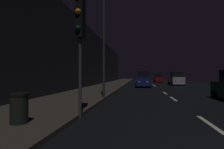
{
  "coord_description": "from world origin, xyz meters",
  "views": [
    {
      "loc": [
        -2.33,
        -3.27,
        1.63
      ],
      "look_at": [
        -5.72,
        18.67,
        1.72
      ],
      "focal_mm": 28.01,
      "sensor_mm": 36.0,
      "label": 1
    }
  ],
  "objects_px": {
    "traffic_light_near_left": "(80,23)",
    "car_distant_taillights": "(158,78)",
    "trash_bin_curbside": "(19,108)",
    "car_approaching_headlights": "(143,80)",
    "streetlamp_overhead": "(110,17)",
    "car_parked_right_far": "(176,79)"
  },
  "relations": [
    {
      "from": "traffic_light_near_left",
      "to": "car_distant_taillights",
      "type": "distance_m",
      "value": 35.52
    },
    {
      "from": "trash_bin_curbside",
      "to": "car_approaching_headlights",
      "type": "height_order",
      "value": "car_approaching_headlights"
    },
    {
      "from": "streetlamp_overhead",
      "to": "car_parked_right_far",
      "type": "bearing_deg",
      "value": 66.59
    },
    {
      "from": "streetlamp_overhead",
      "to": "trash_bin_curbside",
      "type": "relative_size",
      "value": 9.1
    },
    {
      "from": "car_parked_right_far",
      "to": "traffic_light_near_left",
      "type": "bearing_deg",
      "value": 160.58
    },
    {
      "from": "traffic_light_near_left",
      "to": "car_parked_right_far",
      "type": "distance_m",
      "value": 24.8
    },
    {
      "from": "car_parked_right_far",
      "to": "streetlamp_overhead",
      "type": "bearing_deg",
      "value": 156.59
    },
    {
      "from": "streetlamp_overhead",
      "to": "car_parked_right_far",
      "type": "distance_m",
      "value": 20.36
    },
    {
      "from": "traffic_light_near_left",
      "to": "car_parked_right_far",
      "type": "height_order",
      "value": "traffic_light_near_left"
    },
    {
      "from": "car_approaching_headlights",
      "to": "trash_bin_curbside",
      "type": "bearing_deg",
      "value": -12.16
    },
    {
      "from": "car_distant_taillights",
      "to": "trash_bin_curbside",
      "type": "bearing_deg",
      "value": 167.58
    },
    {
      "from": "streetlamp_overhead",
      "to": "car_distant_taillights",
      "type": "xyz_separation_m",
      "value": [
        6.24,
        29.76,
        -4.6
      ]
    },
    {
      "from": "streetlamp_overhead",
      "to": "car_distant_taillights",
      "type": "bearing_deg",
      "value": 78.15
    },
    {
      "from": "streetlamp_overhead",
      "to": "car_parked_right_far",
      "type": "height_order",
      "value": "streetlamp_overhead"
    },
    {
      "from": "traffic_light_near_left",
      "to": "car_approaching_headlights",
      "type": "xyz_separation_m",
      "value": [
        2.77,
        17.99,
        -2.61
      ]
    },
    {
      "from": "streetlamp_overhead",
      "to": "car_approaching_headlights",
      "type": "relative_size",
      "value": 1.95
    },
    {
      "from": "traffic_light_near_left",
      "to": "trash_bin_curbside",
      "type": "bearing_deg",
      "value": -37.7
    },
    {
      "from": "car_approaching_headlights",
      "to": "car_distant_taillights",
      "type": "distance_m",
      "value": 17.23
    },
    {
      "from": "car_approaching_headlights",
      "to": "car_parked_right_far",
      "type": "distance_m",
      "value": 7.56
    },
    {
      "from": "traffic_light_near_left",
      "to": "trash_bin_curbside",
      "type": "xyz_separation_m",
      "value": [
        -1.43,
        -1.49,
        -2.99
      ]
    },
    {
      "from": "trash_bin_curbside",
      "to": "car_parked_right_far",
      "type": "distance_m",
      "value": 26.55
    },
    {
      "from": "traffic_light_near_left",
      "to": "car_distant_taillights",
      "type": "height_order",
      "value": "traffic_light_near_left"
    }
  ]
}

